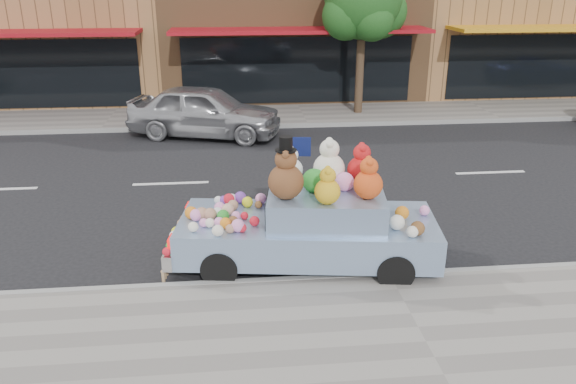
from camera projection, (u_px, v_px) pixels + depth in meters
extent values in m
plane|color=black|center=(335.00, 178.00, 13.86)|extent=(120.00, 120.00, 0.00)
cube|color=gray|center=(418.00, 330.00, 7.81)|extent=(60.00, 3.00, 0.12)
cube|color=gray|center=(302.00, 115.00, 19.87)|extent=(60.00, 3.00, 0.12)
cube|color=gray|center=(389.00, 276.00, 9.20)|extent=(60.00, 0.12, 0.13)
cube|color=gray|center=(308.00, 125.00, 18.48)|extent=(60.00, 0.12, 0.13)
cube|color=#9B6C41|center=(43.00, 6.00, 22.80)|extent=(10.00, 8.00, 7.00)
cube|color=black|center=(17.00, 75.00, 19.83)|extent=(8.50, 0.06, 2.40)
cube|color=maroon|center=(0.00, 33.00, 18.47)|extent=(9.00, 1.80, 0.12)
cube|color=#90623C|center=(287.00, 5.00, 23.73)|extent=(10.00, 8.00, 7.00)
cube|color=black|center=(298.00, 70.00, 20.76)|extent=(8.50, 0.06, 2.40)
cube|color=maroon|center=(301.00, 30.00, 19.40)|extent=(9.00, 1.80, 0.12)
cube|color=#9B6C41|center=(513.00, 4.00, 24.67)|extent=(10.00, 8.00, 7.00)
cube|color=black|center=(554.00, 66.00, 21.69)|extent=(8.50, 0.06, 2.40)
cube|color=orange|center=(574.00, 28.00, 20.34)|extent=(9.00, 1.80, 0.12)
cylinder|color=#38281C|center=(360.00, 70.00, 19.50)|extent=(0.28, 0.28, 3.20)
sphere|color=#154C18|center=(363.00, 0.00, 18.67)|extent=(2.60, 2.60, 2.60)
sphere|color=#154C18|center=(381.00, 12.00, 19.15)|extent=(1.80, 1.80, 1.80)
sphere|color=#154C18|center=(346.00, 16.00, 18.60)|extent=(1.60, 1.60, 1.60)
sphere|color=#154C18|center=(372.00, 20.00, 18.34)|extent=(1.40, 1.40, 1.40)
sphere|color=#154C18|center=(350.00, 8.00, 19.30)|extent=(1.60, 1.60, 1.60)
imported|color=#B0B1B5|center=(205.00, 111.00, 17.18)|extent=(5.00, 3.15, 1.59)
cylinder|color=black|center=(395.00, 272.00, 8.87)|extent=(0.62, 0.28, 0.60)
cylinder|color=black|center=(383.00, 230.00, 10.33)|extent=(0.62, 0.28, 0.60)
cylinder|color=black|center=(219.00, 268.00, 8.97)|extent=(0.62, 0.28, 0.60)
cylinder|color=black|center=(232.00, 228.00, 10.42)|extent=(0.62, 0.28, 0.60)
cube|color=#819CC0|center=(307.00, 235.00, 9.56)|extent=(4.49, 2.27, 0.60)
cube|color=#819CC0|center=(326.00, 205.00, 9.35)|extent=(2.09, 1.74, 0.50)
cube|color=silver|center=(179.00, 240.00, 9.69)|extent=(0.40, 1.79, 0.26)
cube|color=red|center=(171.00, 241.00, 8.93)|extent=(0.10, 0.29, 0.16)
cube|color=red|center=(188.00, 208.00, 10.20)|extent=(0.10, 0.29, 0.16)
cube|color=black|center=(269.00, 204.00, 9.38)|extent=(0.22, 1.29, 0.40)
sphere|color=brown|center=(286.00, 182.00, 8.85)|extent=(0.57, 0.57, 0.57)
sphere|color=brown|center=(286.00, 159.00, 8.72)|extent=(0.35, 0.35, 0.35)
sphere|color=brown|center=(287.00, 155.00, 8.56)|extent=(0.13, 0.13, 0.13)
sphere|color=brown|center=(285.00, 150.00, 8.79)|extent=(0.13, 0.13, 0.13)
cylinder|color=black|center=(286.00, 150.00, 8.66)|extent=(0.34, 0.34, 0.02)
cylinder|color=black|center=(286.00, 143.00, 8.62)|extent=(0.21, 0.21, 0.22)
sphere|color=#F5ECC3|center=(329.00, 169.00, 9.48)|extent=(0.54, 0.54, 0.54)
sphere|color=#F5ECC3|center=(329.00, 149.00, 9.36)|extent=(0.33, 0.33, 0.33)
sphere|color=#F5ECC3|center=(331.00, 145.00, 9.21)|extent=(0.13, 0.13, 0.13)
sphere|color=#F5ECC3|center=(328.00, 141.00, 9.43)|extent=(0.13, 0.13, 0.13)
sphere|color=#C64112|center=(368.00, 185.00, 8.87)|extent=(0.47, 0.47, 0.47)
sphere|color=#C64112|center=(369.00, 167.00, 8.76)|extent=(0.29, 0.29, 0.29)
sphere|color=#C64112|center=(371.00, 163.00, 8.63)|extent=(0.11, 0.11, 0.11)
sphere|color=#C64112|center=(368.00, 159.00, 8.82)|extent=(0.11, 0.11, 0.11)
sphere|color=#B41314|center=(361.00, 170.00, 9.52)|extent=(0.48, 0.48, 0.48)
sphere|color=#B41314|center=(362.00, 153.00, 9.41)|extent=(0.30, 0.30, 0.30)
sphere|color=#B41314|center=(364.00, 149.00, 9.28)|extent=(0.11, 0.11, 0.11)
sphere|color=#B41314|center=(361.00, 145.00, 9.47)|extent=(0.11, 0.11, 0.11)
sphere|color=white|center=(291.00, 170.00, 9.62)|extent=(0.42, 0.42, 0.42)
sphere|color=white|center=(291.00, 155.00, 9.52)|extent=(0.26, 0.26, 0.26)
sphere|color=white|center=(291.00, 152.00, 9.41)|extent=(0.10, 0.10, 0.10)
sphere|color=white|center=(290.00, 149.00, 9.58)|extent=(0.10, 0.10, 0.10)
sphere|color=gold|center=(327.00, 192.00, 8.67)|extent=(0.41, 0.41, 0.41)
sphere|color=gold|center=(328.00, 175.00, 8.58)|extent=(0.25, 0.25, 0.25)
sphere|color=gold|center=(329.00, 172.00, 8.46)|extent=(0.10, 0.10, 0.10)
sphere|color=gold|center=(327.00, 169.00, 8.63)|extent=(0.10, 0.10, 0.10)
sphere|color=#238325|center=(314.00, 181.00, 9.20)|extent=(0.40, 0.40, 0.40)
sphere|color=pink|center=(344.00, 182.00, 9.24)|extent=(0.32, 0.32, 0.32)
sphere|color=pink|center=(220.00, 207.00, 9.65)|extent=(0.19, 0.19, 0.19)
sphere|color=#9A6D54|center=(210.00, 214.00, 9.34)|extent=(0.22, 0.22, 0.22)
sphere|color=#613093|center=(240.00, 197.00, 10.06)|extent=(0.21, 0.21, 0.21)
sphere|color=#9A6D54|center=(230.00, 229.00, 8.89)|extent=(0.15, 0.15, 0.15)
sphere|color=brown|center=(233.00, 221.00, 9.15)|extent=(0.17, 0.17, 0.17)
sphere|color=pink|center=(261.00, 199.00, 10.02)|extent=(0.20, 0.20, 0.20)
sphere|color=red|center=(245.00, 216.00, 9.39)|extent=(0.13, 0.13, 0.13)
sphere|color=pink|center=(236.00, 216.00, 9.36)|extent=(0.16, 0.16, 0.16)
sphere|color=pink|center=(204.00, 223.00, 9.11)|extent=(0.15, 0.15, 0.15)
sphere|color=#9A6D54|center=(233.00, 205.00, 9.75)|extent=(0.19, 0.19, 0.19)
sphere|color=#F1E4C0|center=(218.00, 231.00, 8.78)|extent=(0.19, 0.19, 0.19)
sphere|color=#C8CA16|center=(247.00, 202.00, 9.88)|extent=(0.19, 0.19, 0.19)
sphere|color=#F1E4C0|center=(232.00, 199.00, 10.05)|extent=(0.18, 0.18, 0.18)
sphere|color=pink|center=(238.00, 226.00, 8.92)|extent=(0.22, 0.22, 0.22)
sphere|color=red|center=(242.00, 228.00, 8.92)|extent=(0.15, 0.15, 0.15)
sphere|color=#F1E4C0|center=(210.00, 223.00, 9.09)|extent=(0.16, 0.16, 0.16)
sphere|color=brown|center=(258.00, 205.00, 9.85)|extent=(0.13, 0.13, 0.13)
sphere|color=orange|center=(191.00, 213.00, 9.41)|extent=(0.21, 0.21, 0.21)
sphere|color=silver|center=(218.00, 200.00, 10.03)|extent=(0.15, 0.15, 0.15)
sphere|color=pink|center=(196.00, 215.00, 9.33)|extent=(0.20, 0.20, 0.20)
sphere|color=silver|center=(217.00, 212.00, 9.48)|extent=(0.17, 0.17, 0.17)
sphere|color=red|center=(229.00, 199.00, 9.99)|extent=(0.21, 0.21, 0.21)
sphere|color=#613093|center=(224.00, 200.00, 10.02)|extent=(0.16, 0.16, 0.16)
sphere|color=pink|center=(219.00, 222.00, 9.12)|extent=(0.16, 0.16, 0.16)
sphere|color=#238325|center=(223.00, 216.00, 9.29)|extent=(0.21, 0.21, 0.21)
sphere|color=orange|center=(226.00, 223.00, 9.05)|extent=(0.18, 0.18, 0.18)
sphere|color=red|center=(254.00, 221.00, 9.14)|extent=(0.17, 0.17, 0.17)
sphere|color=#F1E4C0|center=(193.00, 227.00, 8.93)|extent=(0.17, 0.17, 0.17)
sphere|color=#9A6D54|center=(202.00, 213.00, 9.38)|extent=(0.21, 0.21, 0.21)
sphere|color=#D8A88C|center=(228.00, 210.00, 9.50)|extent=(0.22, 0.22, 0.22)
sphere|color=#C8CA16|center=(177.00, 232.00, 9.51)|extent=(0.18, 0.18, 0.18)
sphere|color=#9A6D54|center=(181.00, 223.00, 9.86)|extent=(0.15, 0.15, 0.15)
sphere|color=orange|center=(174.00, 236.00, 9.36)|extent=(0.16, 0.16, 0.16)
sphere|color=brown|center=(184.00, 219.00, 10.05)|extent=(0.14, 0.14, 0.14)
sphere|color=#238325|center=(167.00, 252.00, 8.86)|extent=(0.12, 0.12, 0.12)
sphere|color=silver|center=(175.00, 236.00, 9.36)|extent=(0.17, 0.17, 0.17)
sphere|color=#238325|center=(170.00, 246.00, 9.05)|extent=(0.13, 0.13, 0.13)
sphere|color=red|center=(167.00, 252.00, 8.86)|extent=(0.14, 0.14, 0.14)
sphere|color=#F1E4C0|center=(397.00, 222.00, 9.00)|extent=(0.25, 0.25, 0.25)
sphere|color=brown|center=(418.00, 228.00, 8.80)|extent=(0.23, 0.23, 0.23)
sphere|color=#F1E4C0|center=(412.00, 232.00, 8.74)|extent=(0.19, 0.19, 0.19)
sphere|color=pink|center=(425.00, 210.00, 9.55)|extent=(0.18, 0.18, 0.18)
sphere|color=orange|center=(402.00, 213.00, 9.37)|extent=(0.24, 0.24, 0.24)
cylinder|color=#997A54|center=(163.00, 277.00, 8.98)|extent=(0.06, 0.06, 0.17)
sphere|color=#997A54|center=(163.00, 272.00, 8.95)|extent=(0.07, 0.07, 0.07)
cylinder|color=#997A54|center=(165.00, 274.00, 9.08)|extent=(0.06, 0.06, 0.17)
sphere|color=#997A54|center=(164.00, 268.00, 9.04)|extent=(0.07, 0.07, 0.07)
cylinder|color=#997A54|center=(166.00, 270.00, 9.18)|extent=(0.06, 0.06, 0.17)
sphere|color=#997A54|center=(166.00, 265.00, 9.14)|extent=(0.07, 0.07, 0.07)
cylinder|color=#997A54|center=(168.00, 267.00, 9.28)|extent=(0.06, 0.06, 0.17)
sphere|color=#997A54|center=(168.00, 262.00, 9.24)|extent=(0.07, 0.07, 0.07)
cylinder|color=#997A54|center=(170.00, 264.00, 9.38)|extent=(0.06, 0.06, 0.17)
sphere|color=#997A54|center=(169.00, 259.00, 9.34)|extent=(0.07, 0.07, 0.07)
cylinder|color=#997A54|center=(171.00, 261.00, 9.48)|extent=(0.06, 0.06, 0.17)
sphere|color=#997A54|center=(171.00, 256.00, 9.44)|extent=(0.07, 0.07, 0.07)
cylinder|color=#997A54|center=(172.00, 258.00, 9.57)|extent=(0.06, 0.06, 0.17)
sphere|color=#997A54|center=(172.00, 253.00, 9.54)|extent=(0.07, 0.07, 0.07)
cylinder|color=#997A54|center=(174.00, 255.00, 9.67)|extent=(0.06, 0.06, 0.17)
sphere|color=#997A54|center=(173.00, 250.00, 9.64)|extent=(0.07, 0.07, 0.07)
cylinder|color=#997A54|center=(175.00, 253.00, 9.77)|extent=(0.06, 0.06, 0.17)
sphere|color=#997A54|center=(175.00, 248.00, 9.74)|extent=(0.07, 0.07, 0.07)
cylinder|color=#997A54|center=(177.00, 250.00, 9.87)|extent=(0.06, 0.06, 0.17)
sphere|color=#997A54|center=(176.00, 245.00, 9.84)|extent=(0.07, 0.07, 0.07)
cylinder|color=#997A54|center=(178.00, 247.00, 9.97)|extent=(0.06, 0.06, 0.17)
sphere|color=#997A54|center=(178.00, 242.00, 9.94)|extent=(0.07, 0.07, 0.07)
cylinder|color=#997A54|center=(179.00, 244.00, 10.07)|extent=(0.06, 0.06, 0.17)
sphere|color=#997A54|center=(179.00, 240.00, 10.04)|extent=(0.07, 0.07, 0.07)
cylinder|color=#997A54|center=(180.00, 242.00, 10.17)|extent=(0.06, 0.06, 0.17)
sphere|color=#997A54|center=(180.00, 237.00, 10.13)|extent=(0.07, 0.07, 0.07)
cylinder|color=#997A54|center=(182.00, 239.00, 10.27)|extent=(0.06, 0.06, 0.17)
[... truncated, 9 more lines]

